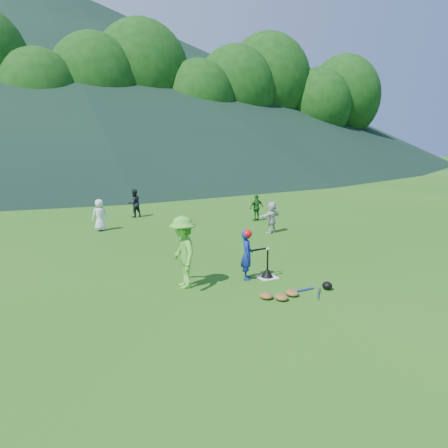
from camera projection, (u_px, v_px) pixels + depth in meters
name	position (u px, v px, depth m)	size (l,w,h in m)	color
ground	(267.00, 278.00, 10.80)	(120.00, 120.00, 0.00)	#225914
home_plate	(267.00, 277.00, 10.79)	(0.45, 0.45, 0.02)	silver
baseball	(268.00, 249.00, 10.65)	(0.08, 0.08, 0.08)	white
batter_child	(247.00, 255.00, 10.60)	(0.44, 0.29, 1.22)	navy
adult_coach	(183.00, 252.00, 9.96)	(1.08, 0.62, 1.67)	#59BA36
fielder_a	(100.00, 215.00, 16.03)	(0.57, 0.37, 1.18)	silver
fielder_b	(134.00, 203.00, 18.75)	(0.58, 0.45, 1.20)	black
fielder_c	(257.00, 208.00, 17.93)	(0.65, 0.27, 1.11)	#20661E
fielder_d	(272.00, 217.00, 15.73)	(1.06, 0.34, 1.14)	silver
batting_tee	(267.00, 273.00, 10.77)	(0.30, 0.30, 0.68)	black
batter_gear	(248.00, 235.00, 10.51)	(0.73, 0.26, 0.58)	red
equipment_pile	(292.00, 293.00, 9.56)	(1.80, 0.78, 0.19)	olive
outfield_fence	(90.00, 170.00, 35.46)	(70.07, 0.08, 1.33)	gray
tree_line	(77.00, 82.00, 39.22)	(70.04, 11.40, 14.82)	#382314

